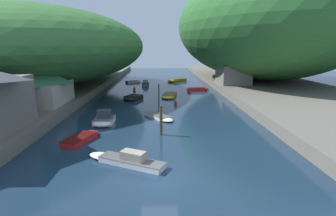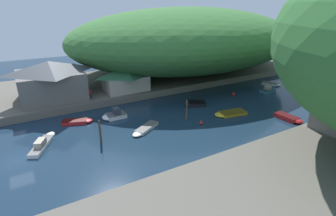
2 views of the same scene
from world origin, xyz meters
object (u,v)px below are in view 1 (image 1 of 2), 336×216
object	(u,v)px
boat_white_cruiser	(134,82)
person_on_quay	(30,108)
boathouse_shed	(44,86)
right_bank_cottage	(233,70)
boat_cabin_cruiser	(132,98)
boat_yellow_tender	(199,89)
channel_buoy_far	(134,89)
boat_moored_right	(145,83)
boat_far_right_bank	(104,120)
boat_mid_channel	(160,117)
boat_near_quay	(83,137)
boat_small_dinghy	(125,159)
boat_far_upstream	(169,96)
boat_navy_launch	(176,80)
channel_buoy_near	(176,102)

from	to	relation	value
boat_white_cruiser	person_on_quay	bearing A→B (deg)	-38.42
boat_white_cruiser	boathouse_shed	bearing A→B (deg)	-43.46
right_bank_cottage	boat_white_cruiser	world-z (taller)	right_bank_cottage
boat_cabin_cruiser	boat_yellow_tender	bearing A→B (deg)	-119.20
boat_yellow_tender	person_on_quay	xyz separation A→B (m)	(-21.32, -24.36, 1.94)
channel_buoy_far	boat_moored_right	bearing A→B (deg)	76.98
person_on_quay	boat_far_right_bank	bearing A→B (deg)	-69.15
boat_mid_channel	boat_cabin_cruiser	distance (m)	12.51
boat_moored_right	boat_near_quay	size ratio (longest dim) A/B	0.88
boat_small_dinghy	boat_cabin_cruiser	world-z (taller)	boat_small_dinghy
boat_far_upstream	boat_yellow_tender	distance (m)	8.94
boat_far_upstream	channel_buoy_far	distance (m)	9.80
person_on_quay	boat_mid_channel	bearing A→B (deg)	-65.72
right_bank_cottage	boat_near_quay	xyz separation A→B (m)	(-22.04, -29.27, -3.74)
boat_yellow_tender	person_on_quay	world-z (taller)	person_on_quay
boat_near_quay	boat_far_right_bank	bearing A→B (deg)	99.93
boathouse_shed	person_on_quay	xyz separation A→B (m)	(1.44, -7.03, -1.38)
boat_navy_launch	boat_white_cruiser	size ratio (longest dim) A/B	1.31
boat_near_quay	boat_cabin_cruiser	bearing A→B (deg)	101.49
boat_navy_launch	channel_buoy_near	xyz separation A→B (m)	(-1.72, -27.11, -0.04)
boat_moored_right	boat_near_quay	distance (m)	36.62
channel_buoy_far	boat_far_upstream	bearing A→B (deg)	-46.99
boat_far_upstream	boat_far_right_bank	xyz separation A→B (m)	(-7.95, -16.33, 0.24)
boat_mid_channel	channel_buoy_near	xyz separation A→B (m)	(2.40, 7.97, 0.10)
boat_white_cruiser	person_on_quay	world-z (taller)	person_on_quay
boat_moored_right	channel_buoy_near	size ratio (longest dim) A/B	5.30
boat_far_upstream	boat_near_quay	size ratio (longest dim) A/B	1.22
boat_small_dinghy	boat_far_upstream	bearing A→B (deg)	17.70
boat_cabin_cruiser	right_bank_cottage	bearing A→B (deg)	-127.42
boat_far_right_bank	channel_buoy_near	bearing A→B (deg)	-130.69
boat_far_right_bank	boat_cabin_cruiser	size ratio (longest dim) A/B	0.89
boat_moored_right	boat_small_dinghy	xyz separation A→B (m)	(0.63, -41.67, -0.07)
boat_yellow_tender	right_bank_cottage	bearing A→B (deg)	97.34
right_bank_cottage	boat_cabin_cruiser	size ratio (longest dim) A/B	2.04
boat_cabin_cruiser	boat_near_quay	bearing A→B (deg)	106.73
right_bank_cottage	boat_yellow_tender	size ratio (longest dim) A/B	1.90
boat_far_right_bank	boat_mid_channel	bearing A→B (deg)	-160.87
boat_yellow_tender	boat_white_cruiser	size ratio (longest dim) A/B	1.06
boat_small_dinghy	boat_cabin_cruiser	size ratio (longest dim) A/B	1.54
boathouse_shed	boat_yellow_tender	world-z (taller)	boathouse_shed
boat_small_dinghy	boathouse_shed	bearing A→B (deg)	64.55
boat_far_upstream	boat_far_right_bank	bearing A→B (deg)	74.13
channel_buoy_near	boat_white_cruiser	bearing A→B (deg)	108.66
boat_moored_right	boat_small_dinghy	world-z (taller)	boat_moored_right
right_bank_cottage	boat_small_dinghy	world-z (taller)	right_bank_cottage
boathouse_shed	right_bank_cottage	bearing A→B (deg)	31.96
boat_near_quay	channel_buoy_near	bearing A→B (deg)	77.50
boat_moored_right	boat_white_cruiser	distance (m)	5.41
boat_far_upstream	boat_small_dinghy	size ratio (longest dim) A/B	0.89
boathouse_shed	boat_cabin_cruiser	world-z (taller)	boathouse_shed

